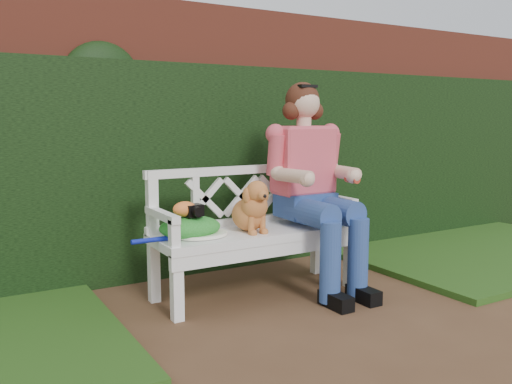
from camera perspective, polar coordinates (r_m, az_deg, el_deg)
ground at (r=3.35m, az=8.82°, el=-14.63°), size 60.00×60.00×0.00m
brick_wall at (r=4.72m, az=-5.66°, el=5.66°), size 10.00×0.30×2.20m
ivy_hedge at (r=4.54m, az=-4.46°, el=2.43°), size 10.00×0.18×1.70m
grass_right at (r=5.62m, az=22.21°, el=-5.63°), size 2.60×2.00×0.05m
garden_bench at (r=3.96m, az=0.00°, el=-7.33°), size 1.61×0.70×0.48m
seated_woman at (r=4.07m, az=5.43°, el=0.96°), size 0.81×0.99×1.58m
dog at (r=3.79m, az=-0.58°, el=-1.40°), size 0.29×0.37×0.37m
tennis_racket at (r=3.66m, az=-6.25°, el=-4.49°), size 0.70×0.31×0.03m
green_bag at (r=3.66m, az=-6.95°, el=-3.63°), size 0.51×0.45×0.14m
camera_item at (r=3.62m, az=-6.63°, el=-1.94°), size 0.13×0.10×0.08m
baseball_glove at (r=3.61m, az=-7.52°, el=-1.79°), size 0.17×0.13×0.10m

